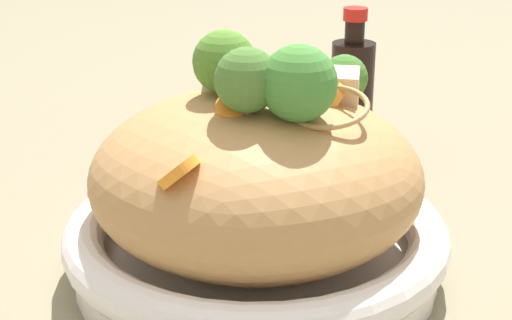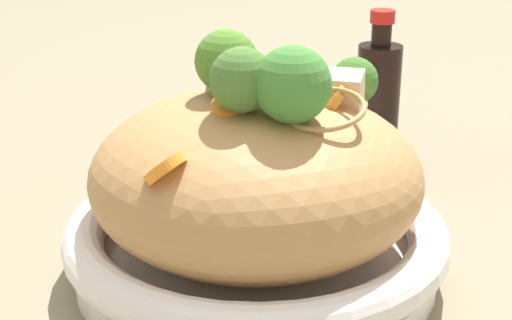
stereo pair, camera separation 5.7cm
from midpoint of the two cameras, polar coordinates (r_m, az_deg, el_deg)
The scene contains 8 objects.
ground_plane at distance 0.61m, azimuth -2.70°, elevation -8.23°, with size 3.00×3.00×0.00m, color gray.
serving_bowl at distance 0.60m, azimuth -2.74°, elevation -6.08°, with size 0.29×0.29×0.05m.
noodle_heap at distance 0.57m, azimuth -2.83°, elevation -1.18°, with size 0.25×0.25×0.13m.
broccoli_florets at distance 0.55m, azimuth -2.25°, elevation 6.12°, with size 0.15×0.19×0.08m.
carrot_coins at distance 0.56m, azimuth -0.60°, elevation 3.28°, with size 0.17×0.19×0.04m.
zucchini_slices at distance 0.59m, azimuth -0.39°, elevation 5.25°, with size 0.06×0.12×0.04m.
chicken_chunks at distance 0.58m, azimuth -0.60°, elevation 5.41°, with size 0.12×0.06×0.03m.
soy_sauce_bottle at distance 0.80m, azimuth 5.03°, elevation 4.52°, with size 0.04×0.04×0.16m.
Camera 1 is at (0.07, 0.52, 0.30)m, focal length 54.50 mm.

